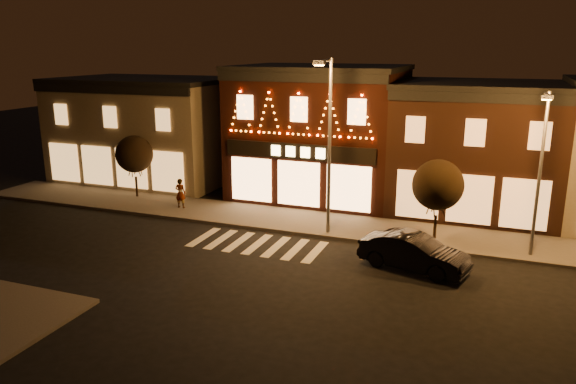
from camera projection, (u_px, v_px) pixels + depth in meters
The scene contains 11 objects.
ground at pixel (219, 275), 23.60m from camera, with size 120.00×120.00×0.00m, color black.
sidewalk_far at pixel (321, 224), 30.12m from camera, with size 44.00×4.00×0.15m, color #47423D.
building_left at pixel (148, 129), 39.78m from camera, with size 12.20×8.28×7.30m.
building_pulp at pixel (320, 132), 35.16m from camera, with size 10.20×8.34×8.30m.
building_right_a at pixel (477, 147), 32.00m from camera, with size 9.20×8.28×7.50m.
streetlamp_mid at pixel (328, 134), 27.01m from camera, with size 0.55×1.99×8.74m.
streetlamp_right at pixel (541, 162), 24.18m from camera, with size 0.50×1.71×7.43m.
tree_left at pixel (134, 154), 34.69m from camera, with size 2.33×2.33×3.90m.
tree_right at pixel (438, 185), 26.42m from camera, with size 2.45×2.45×4.09m.
dark_sedan at pixel (414, 252), 23.99m from camera, with size 1.65×4.72×1.56m, color black.
pedestrian at pixel (180, 193), 32.66m from camera, with size 0.65×0.42×1.77m, color gray.
Camera 1 is at (10.55, -19.43, 9.43)m, focal length 34.52 mm.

